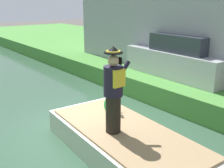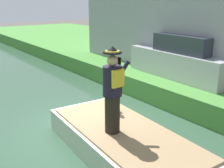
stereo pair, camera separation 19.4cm
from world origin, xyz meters
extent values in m
plane|color=#4C4742|center=(0.00, 0.00, 0.00)|extent=(80.00, 80.00, 0.00)
cube|color=#33513D|center=(0.00, 0.00, 0.05)|extent=(5.27, 48.00, 0.10)
cube|color=silver|center=(0.00, -1.83, 0.38)|extent=(2.06, 4.31, 0.56)
cube|color=#997A56|center=(0.00, -1.83, 0.69)|extent=(1.90, 3.96, 0.05)
cylinder|color=black|center=(-0.24, -1.71, 1.12)|extent=(0.32, 0.32, 0.82)
cylinder|color=black|center=(-0.24, -1.71, 1.84)|extent=(0.40, 0.40, 0.62)
cube|color=gold|center=(-0.24, -1.90, 1.94)|extent=(0.28, 0.06, 0.36)
sphere|color=#DBA884|center=(-0.24, -1.71, 2.27)|extent=(0.23, 0.23, 0.23)
cylinder|color=black|center=(-0.24, -1.71, 2.43)|extent=(0.38, 0.38, 0.03)
cone|color=black|center=(-0.24, -1.71, 2.50)|extent=(0.26, 0.26, 0.12)
cylinder|color=gold|center=(-0.24, -1.71, 2.46)|extent=(0.29, 0.29, 0.02)
cylinder|color=black|center=(-0.02, -1.75, 2.02)|extent=(0.38, 0.09, 0.43)
cube|color=black|center=(-0.11, -1.77, 2.26)|extent=(0.03, 0.08, 0.15)
ellipsoid|color=green|center=(0.40, -0.82, 0.91)|extent=(0.26, 0.32, 0.40)
sphere|color=green|center=(0.40, -0.86, 1.18)|extent=(0.20, 0.20, 0.20)
cone|color=yellow|center=(0.40, -0.96, 1.17)|extent=(0.09, 0.09, 0.09)
ellipsoid|color=green|center=(0.26, -0.82, 0.91)|extent=(0.08, 0.20, 0.32)
ellipsoid|color=green|center=(0.54, -0.82, 0.91)|extent=(0.08, 0.20, 0.32)
cube|color=#B7B7BC|center=(4.39, 0.20, 1.25)|extent=(1.83, 4.05, 0.90)
cube|color=#2D333D|center=(4.39, 0.00, 2.00)|extent=(1.52, 2.25, 0.60)
camera|label=1|loc=(-3.57, -5.88, 3.41)|focal=43.85mm
camera|label=2|loc=(-3.42, -6.00, 3.41)|focal=43.85mm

